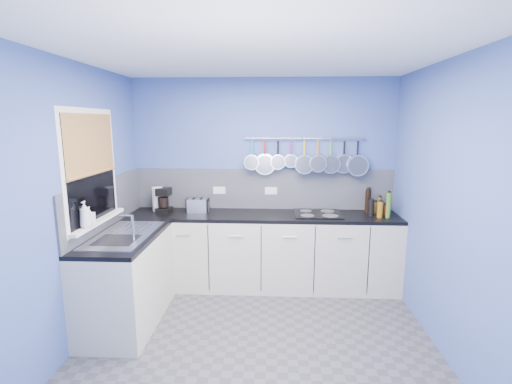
# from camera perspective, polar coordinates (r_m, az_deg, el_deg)

# --- Properties ---
(floor) EXTENTS (3.20, 3.00, 0.02)m
(floor) POSITION_cam_1_polar(r_m,az_deg,el_deg) (3.65, 0.20, -22.16)
(floor) COLOR #47474C
(floor) RESTS_ON ground
(ceiling) EXTENTS (3.20, 3.00, 0.02)m
(ceiling) POSITION_cam_1_polar(r_m,az_deg,el_deg) (3.11, 0.23, 20.65)
(ceiling) COLOR white
(ceiling) RESTS_ON ground
(wall_back) EXTENTS (3.20, 0.02, 2.50)m
(wall_back) POSITION_cam_1_polar(r_m,az_deg,el_deg) (4.63, 1.10, 1.74)
(wall_back) COLOR #41589F
(wall_back) RESTS_ON ground
(wall_front) EXTENTS (3.20, 0.02, 2.50)m
(wall_front) POSITION_cam_1_polar(r_m,az_deg,el_deg) (1.72, -2.25, -14.14)
(wall_front) COLOR #41589F
(wall_front) RESTS_ON ground
(wall_left) EXTENTS (0.02, 3.00, 2.50)m
(wall_left) POSITION_cam_1_polar(r_m,az_deg,el_deg) (3.60, -26.31, -1.98)
(wall_left) COLOR #41589F
(wall_left) RESTS_ON ground
(wall_right) EXTENTS (0.02, 3.00, 2.50)m
(wall_right) POSITION_cam_1_polar(r_m,az_deg,el_deg) (3.47, 27.83, -2.56)
(wall_right) COLOR #41589F
(wall_right) RESTS_ON ground
(backsplash_back) EXTENTS (3.20, 0.02, 0.50)m
(backsplash_back) POSITION_cam_1_polar(r_m,az_deg,el_deg) (4.63, 1.08, 0.47)
(backsplash_back) COLOR slate
(backsplash_back) RESTS_ON wall_back
(backsplash_left) EXTENTS (0.02, 1.80, 0.50)m
(backsplash_left) POSITION_cam_1_polar(r_m,az_deg,el_deg) (4.14, -21.93, -1.55)
(backsplash_left) COLOR slate
(backsplash_left) RESTS_ON wall_left
(cabinet_run_back) EXTENTS (3.20, 0.60, 0.86)m
(cabinet_run_back) POSITION_cam_1_polar(r_m,az_deg,el_deg) (4.54, 0.93, -9.17)
(cabinet_run_back) COLOR beige
(cabinet_run_back) RESTS_ON ground
(worktop_back) EXTENTS (3.20, 0.60, 0.04)m
(worktop_back) POSITION_cam_1_polar(r_m,az_deg,el_deg) (4.40, 0.95, -3.65)
(worktop_back) COLOR black
(worktop_back) RESTS_ON cabinet_run_back
(cabinet_run_left) EXTENTS (0.60, 1.20, 0.86)m
(cabinet_run_left) POSITION_cam_1_polar(r_m,az_deg,el_deg) (3.97, -19.15, -12.76)
(cabinet_run_left) COLOR beige
(cabinet_run_left) RESTS_ON ground
(worktop_left) EXTENTS (0.60, 1.20, 0.04)m
(worktop_left) POSITION_cam_1_polar(r_m,az_deg,el_deg) (3.82, -19.57, -6.54)
(worktop_left) COLOR black
(worktop_left) RESTS_ON cabinet_run_left
(window_frame) EXTENTS (0.01, 1.00, 1.10)m
(window_frame) POSITION_cam_1_polar(r_m,az_deg,el_deg) (3.80, -24.04, 3.40)
(window_frame) COLOR white
(window_frame) RESTS_ON wall_left
(window_glass) EXTENTS (0.01, 0.90, 1.00)m
(window_glass) POSITION_cam_1_polar(r_m,az_deg,el_deg) (3.80, -23.97, 3.40)
(window_glass) COLOR black
(window_glass) RESTS_ON wall_left
(bamboo_blind) EXTENTS (0.01, 0.90, 0.55)m
(bamboo_blind) POSITION_cam_1_polar(r_m,az_deg,el_deg) (3.78, -24.12, 6.79)
(bamboo_blind) COLOR olive
(bamboo_blind) RESTS_ON wall_left
(window_sill) EXTENTS (0.10, 0.98, 0.03)m
(window_sill) POSITION_cam_1_polar(r_m,az_deg,el_deg) (3.88, -23.13, -4.15)
(window_sill) COLOR white
(window_sill) RESTS_ON wall_left
(sink_unit) EXTENTS (0.50, 0.95, 0.01)m
(sink_unit) POSITION_cam_1_polar(r_m,az_deg,el_deg) (3.81, -19.59, -6.20)
(sink_unit) COLOR silver
(sink_unit) RESTS_ON worktop_left
(mixer_tap) EXTENTS (0.12, 0.08, 0.26)m
(mixer_tap) POSITION_cam_1_polar(r_m,az_deg,el_deg) (3.56, -18.43, -5.20)
(mixer_tap) COLOR silver
(mixer_tap) RESTS_ON worktop_left
(socket_left) EXTENTS (0.15, 0.01, 0.09)m
(socket_left) POSITION_cam_1_polar(r_m,az_deg,el_deg) (4.67, -5.68, 0.26)
(socket_left) COLOR white
(socket_left) RESTS_ON backsplash_back
(socket_right) EXTENTS (0.15, 0.01, 0.09)m
(socket_right) POSITION_cam_1_polar(r_m,az_deg,el_deg) (4.62, 2.32, 0.19)
(socket_right) COLOR white
(socket_right) RESTS_ON backsplash_back
(pot_rail) EXTENTS (1.45, 0.02, 0.02)m
(pot_rail) POSITION_cam_1_polar(r_m,az_deg,el_deg) (4.53, 7.49, 8.19)
(pot_rail) COLOR silver
(pot_rail) RESTS_ON wall_back
(soap_bottle_a) EXTENTS (0.10, 0.10, 0.24)m
(soap_bottle_a) POSITION_cam_1_polar(r_m,az_deg,el_deg) (3.61, -24.87, -3.16)
(soap_bottle_a) COLOR white
(soap_bottle_a) RESTS_ON window_sill
(soap_bottle_b) EXTENTS (0.08, 0.08, 0.17)m
(soap_bottle_b) POSITION_cam_1_polar(r_m,az_deg,el_deg) (3.68, -24.29, -3.40)
(soap_bottle_b) COLOR white
(soap_bottle_b) RESTS_ON window_sill
(paper_towel) EXTENTS (0.16, 0.16, 0.29)m
(paper_towel) POSITION_cam_1_polar(r_m,az_deg,el_deg) (4.68, -14.90, -1.07)
(paper_towel) COLOR white
(paper_towel) RESTS_ON worktop_back
(coffee_maker) EXTENTS (0.18, 0.20, 0.29)m
(coffee_maker) POSITION_cam_1_polar(r_m,az_deg,el_deg) (4.60, -14.03, -1.22)
(coffee_maker) COLOR black
(coffee_maker) RESTS_ON worktop_back
(toaster) EXTENTS (0.27, 0.17, 0.16)m
(toaster) POSITION_cam_1_polar(r_m,az_deg,el_deg) (4.54, -8.95, -2.04)
(toaster) COLOR silver
(toaster) RESTS_ON worktop_back
(canister) EXTENTS (0.10, 0.10, 0.13)m
(canister) POSITION_cam_1_polar(r_m,az_deg,el_deg) (4.52, -7.74, -2.30)
(canister) COLOR silver
(canister) RESTS_ON worktop_back
(hob) EXTENTS (0.54, 0.48, 0.01)m
(hob) POSITION_cam_1_polar(r_m,az_deg,el_deg) (4.44, 9.48, -3.32)
(hob) COLOR black
(hob) RESTS_ON worktop_back
(pan_0) EXTENTS (0.19, 0.11, 0.38)m
(pan_0) POSITION_cam_1_polar(r_m,az_deg,el_deg) (4.53, -0.63, 5.89)
(pan_0) COLOR silver
(pan_0) RESTS_ON pot_rail
(pan_1) EXTENTS (0.25, 0.06, 0.44)m
(pan_1) POSITION_cam_1_polar(r_m,az_deg,el_deg) (4.52, 1.38, 5.47)
(pan_1) COLOR silver
(pan_1) RESTS_ON pot_rail
(pan_2) EXTENTS (0.18, 0.08, 0.37)m
(pan_2) POSITION_cam_1_polar(r_m,az_deg,el_deg) (4.52, 3.41, 5.88)
(pan_2) COLOR silver
(pan_2) RESTS_ON pot_rail
(pan_3) EXTENTS (0.16, 0.06, 0.35)m
(pan_3) POSITION_cam_1_polar(r_m,az_deg,el_deg) (4.52, 5.43, 5.98)
(pan_3) COLOR silver
(pan_3) RESTS_ON pot_rail
(pan_4) EXTENTS (0.23, 0.10, 0.42)m
(pan_4) POSITION_cam_1_polar(r_m,az_deg,el_deg) (4.54, 7.44, 5.51)
(pan_4) COLOR silver
(pan_4) RESTS_ON pot_rail
(pan_5) EXTENTS (0.21, 0.13, 0.40)m
(pan_5) POSITION_cam_1_polar(r_m,az_deg,el_deg) (4.55, 9.45, 5.64)
(pan_5) COLOR silver
(pan_5) RESTS_ON pot_rail
(pan_6) EXTENTS (0.23, 0.09, 0.42)m
(pan_6) POSITION_cam_1_polar(r_m,az_deg,el_deg) (4.57, 11.43, 5.47)
(pan_6) COLOR silver
(pan_6) RESTS_ON pot_rail
(pan_7) EXTENTS (0.23, 0.06, 0.42)m
(pan_7) POSITION_cam_1_polar(r_m,az_deg,el_deg) (4.60, 13.39, 5.43)
(pan_7) COLOR silver
(pan_7) RESTS_ON pot_rail
(pan_8) EXTENTS (0.26, 0.10, 0.45)m
(pan_8) POSITION_cam_1_polar(r_m,az_deg,el_deg) (4.63, 15.32, 5.18)
(pan_8) COLOR silver
(pan_8) RESTS_ON pot_rail
(condiment_0) EXTENTS (0.07, 0.07, 0.13)m
(condiment_0) POSITION_cam_1_polar(r_m,az_deg,el_deg) (4.69, 18.77, -2.28)
(condiment_0) COLOR #265919
(condiment_0) RESTS_ON worktop_back
(condiment_1) EXTENTS (0.06, 0.06, 0.14)m
(condiment_1) POSITION_cam_1_polar(r_m,az_deg,el_deg) (4.65, 17.95, -2.29)
(condiment_1) COLOR brown
(condiment_1) RESTS_ON worktop_back
(condiment_2) EXTENTS (0.07, 0.07, 0.29)m
(condiment_2) POSITION_cam_1_polar(r_m,az_deg,el_deg) (4.62, 16.84, -1.35)
(condiment_2) COLOR black
(condiment_2) RESTS_ON worktop_back
(condiment_3) EXTENTS (0.05, 0.05, 0.12)m
(condiment_3) POSITION_cam_1_polar(r_m,az_deg,el_deg) (4.61, 19.29, -2.59)
(condiment_3) COLOR #4C190C
(condiment_3) RESTS_ON worktop_back
(condiment_4) EXTENTS (0.06, 0.06, 0.21)m
(condiment_4) POSITION_cam_1_polar(r_m,az_deg,el_deg) (4.56, 18.48, -2.08)
(condiment_4) COLOR brown
(condiment_4) RESTS_ON worktop_back
(condiment_5) EXTENTS (0.07, 0.07, 0.18)m
(condiment_5) POSITION_cam_1_polar(r_m,az_deg,el_deg) (4.53, 17.32, -2.34)
(condiment_5) COLOR black
(condiment_5) RESTS_ON worktop_back
(condiment_6) EXTENTS (0.06, 0.06, 0.29)m
(condiment_6) POSITION_cam_1_polar(r_m,az_deg,el_deg) (4.46, 19.72, -1.93)
(condiment_6) COLOR #3F721E
(condiment_6) RESTS_ON worktop_back
(condiment_7) EXTENTS (0.06, 0.06, 0.18)m
(condiment_7) POSITION_cam_1_polar(r_m,az_deg,el_deg) (4.45, 18.56, -2.58)
(condiment_7) COLOR #8C5914
(condiment_7) RESTS_ON worktop_back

